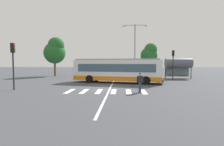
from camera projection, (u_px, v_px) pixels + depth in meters
The scene contains 16 objects.
ground_plane at pixel (106, 88), 17.93m from camera, with size 160.00×160.00×0.00m, color #424449.
city_transit_bus at pixel (117, 70), 22.70m from camera, with size 11.54×4.80×3.06m.
pedestrian_crossing_street at pixel (140, 81), 15.23m from camera, with size 0.58×0.43×1.72m.
parked_car_champagne at pixel (94, 72), 33.80m from camera, with size 2.16×4.63×1.35m.
parked_car_black at pixel (107, 72), 34.05m from camera, with size 2.22×4.65×1.35m.
parked_car_charcoal at pixel (122, 72), 33.52m from camera, with size 2.09×4.60×1.35m.
parked_car_blue at pixel (137, 72), 33.43m from camera, with size 2.26×4.66×1.35m.
parked_car_silver at pixel (151, 72), 33.23m from camera, with size 2.35×4.69×1.35m.
traffic_light_near_corner at pixel (13, 58), 16.65m from camera, with size 0.33×0.32×4.41m.
traffic_light_far_corner at pixel (173, 60), 26.45m from camera, with size 0.33×0.32×4.41m.
bus_stop_shelter at pixel (178, 64), 28.31m from camera, with size 4.14×1.54×3.25m.
twin_arm_street_lamp at pixel (135, 45), 28.91m from camera, with size 4.19×0.32×8.78m.
background_tree_left at pixel (55, 51), 33.67m from camera, with size 4.07×4.07×7.36m.
background_tree_right at pixel (149, 54), 37.97m from camera, with size 3.60×3.60×6.70m.
crosswalk_painted_stripes at pixel (106, 91), 15.88m from camera, with size 7.09×2.65×0.01m.
lane_center_line at pixel (111, 86), 19.90m from camera, with size 0.16×24.00×0.01m, color silver.
Camera 1 is at (1.70, -17.74, 2.59)m, focal length 28.49 mm.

